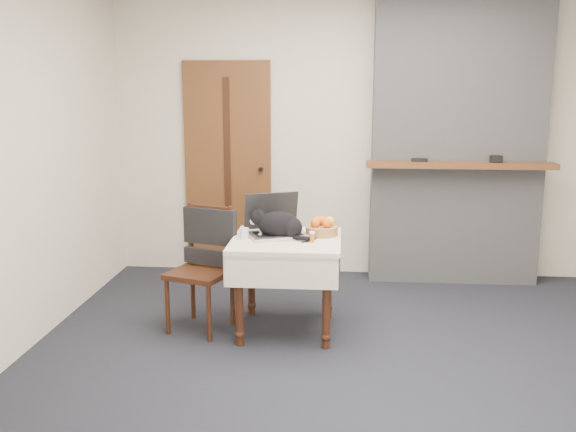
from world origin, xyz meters
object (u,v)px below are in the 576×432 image
object	(u,v)px
fruit_basket	(322,228)
cream_jar	(244,233)
cat	(280,225)
pill_bottle	(312,237)
side_table	(286,254)
chair	(206,250)
door	(228,168)
laptop	(275,225)

from	to	relation	value
fruit_basket	cream_jar	bearing A→B (deg)	-164.51
cat	pill_bottle	distance (m)	0.27
side_table	chair	xyz separation A→B (m)	(-0.60, 0.05, -0.00)
cat	chair	size ratio (longest dim) A/B	0.49
cat	pill_bottle	xyz separation A→B (m)	(0.24, -0.11, -0.06)
side_table	fruit_basket	xyz separation A→B (m)	(0.25, 0.13, 0.17)
cat	side_table	bearing A→B (deg)	-13.31
cat	cream_jar	bearing A→B (deg)	-166.19
side_table	pill_bottle	xyz separation A→B (m)	(0.19, -0.09, 0.15)
door	pill_bottle	distance (m)	1.86
door	laptop	xyz separation A→B (m)	(0.59, -1.41, -0.22)
cream_jar	chair	bearing A→B (deg)	166.04
cream_jar	chair	xyz separation A→B (m)	(-0.30, 0.08, -0.15)
side_table	cat	xyz separation A→B (m)	(-0.05, 0.02, 0.21)
door	fruit_basket	world-z (taller)	door
fruit_basket	cat	bearing A→B (deg)	-158.75
door	side_table	bearing A→B (deg)	-65.68
door	chair	size ratio (longest dim) A/B	2.18
laptop	cream_jar	size ratio (longest dim) A/B	6.74
door	cream_jar	xyz separation A→B (m)	(0.39, -1.54, -0.26)
fruit_basket	laptop	bearing A→B (deg)	-176.81
door	chair	distance (m)	1.53
pill_bottle	cream_jar	bearing A→B (deg)	171.55
door	fruit_basket	xyz separation A→B (m)	(0.94, -1.39, -0.25)
door	pill_bottle	world-z (taller)	door
laptop	cat	xyz separation A→B (m)	(0.05, -0.10, 0.02)
side_table	cat	size ratio (longest dim) A/B	1.74
door	side_table	distance (m)	1.72
cream_jar	fruit_basket	bearing A→B (deg)	15.49
cat	cream_jar	xyz separation A→B (m)	(-0.25, -0.04, -0.06)
side_table	cat	world-z (taller)	cat
fruit_basket	pill_bottle	bearing A→B (deg)	-105.01
cat	fruit_basket	size ratio (longest dim) A/B	1.90
cream_jar	pill_bottle	world-z (taller)	pill_bottle
cat	chair	world-z (taller)	cat
pill_bottle	chair	world-z (taller)	chair
side_table	fruit_basket	world-z (taller)	fruit_basket
cat	door	bearing A→B (deg)	118.56
side_table	chair	world-z (taller)	chair
laptop	fruit_basket	xyz separation A→B (m)	(0.34, 0.02, -0.02)
side_table	pill_bottle	size ratio (longest dim) A/B	10.12
cat	chair	bearing A→B (deg)	-178.41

